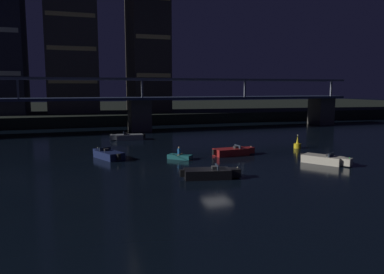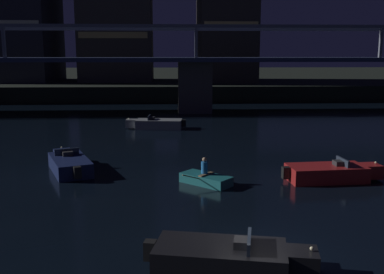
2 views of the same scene
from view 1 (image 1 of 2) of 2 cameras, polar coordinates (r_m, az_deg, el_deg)
name	(u,v)px [view 1 (image 1 of 2)]	position (r m, az deg, el deg)	size (l,w,h in m)	color
ground_plane	(217,175)	(33.72, 3.81, -5.73)	(400.00, 400.00, 0.00)	black
far_riverbank	(110,110)	(116.09, -12.33, 4.06)	(240.00, 80.00, 2.20)	black
river_bridge	(139,106)	(68.45, -7.99, 4.67)	(84.11, 6.40, 9.38)	#4C4944
tower_west_tall	(71,34)	(89.92, -17.91, 14.66)	(10.80, 10.42, 34.85)	#423D38
tower_central	(147,21)	(90.71, -6.85, 17.02)	(8.24, 12.90, 41.52)	#38332D
speedboat_near_left	(128,137)	(56.73, -9.67, 0.00)	(5.23, 2.19, 1.16)	gray
speedboat_near_center	(233,152)	(43.40, 6.20, -2.22)	(5.23, 2.10, 1.16)	maroon
speedboat_near_right	(325,160)	(40.74, 19.48, -3.25)	(3.73, 4.82, 1.16)	beige
speedboat_mid_left	(108,155)	(42.27, -12.63, -2.62)	(3.13, 5.07, 1.16)	#19234C
speedboat_mid_center	(210,173)	(32.33, 2.70, -5.54)	(5.22, 2.54, 1.16)	black
channel_buoy	(297,145)	(49.97, 15.70, -1.10)	(0.90, 0.90, 1.76)	yellow
dinghy_with_paddler	(180,157)	(40.88, -1.86, -2.98)	(2.67, 2.64, 1.36)	#196066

